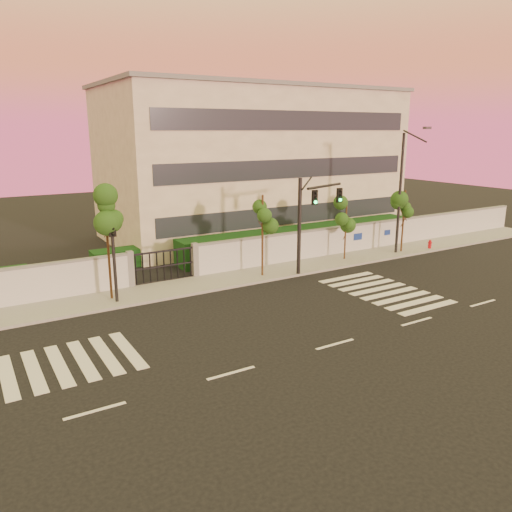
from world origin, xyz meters
name	(u,v)px	position (x,y,z in m)	size (l,w,h in m)	color
ground	(335,344)	(0.00, 0.00, 0.00)	(120.00, 120.00, 0.00)	black
sidewalk	(221,281)	(0.00, 10.50, 0.07)	(60.00, 3.00, 0.15)	gray
perimeter_wall	(211,259)	(0.10, 12.00, 1.07)	(60.00, 0.36, 2.20)	#B7B9BF
hedge_row	(208,252)	(1.17, 14.74, 0.82)	(41.00, 4.25, 1.80)	#103516
institutional_building	(252,162)	(9.00, 21.99, 6.16)	(24.40, 12.40, 12.25)	#B7B09B
road_markings	(257,323)	(-1.58, 3.76, 0.01)	(57.00, 7.62, 0.02)	silver
street_tree_c	(106,219)	(-6.54, 10.47, 4.40)	(1.59, 1.27, 5.99)	#382314
street_tree_d	(263,217)	(2.61, 10.03, 3.75)	(1.60, 1.27, 5.10)	#382314
street_tree_e	(346,216)	(9.60, 10.49, 3.14)	(1.39, 1.11, 4.27)	#382314
street_tree_f	(404,207)	(14.64, 10.02, 3.42)	(1.55, 1.24, 4.64)	#382314
traffic_signal_main	(310,214)	(5.45, 9.13, 3.83)	(3.75, 1.39, 6.06)	black
traffic_signal_secondary	(113,249)	(-6.47, 9.79, 2.97)	(0.36, 0.35, 4.68)	black
streetlight_east	(402,188)	(14.05, 9.79, 4.88)	(0.54, 2.17, 9.04)	black
fire_hydrant	(430,245)	(17.18, 9.56, 0.40)	(0.31, 0.30, 0.80)	#AD0B15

